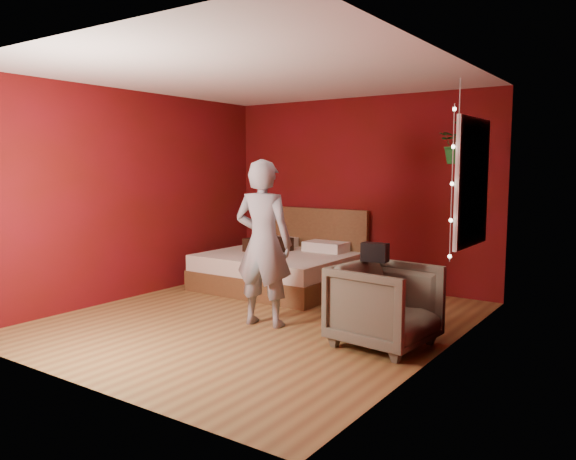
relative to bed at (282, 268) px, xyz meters
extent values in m
plane|color=olive|center=(0.76, -1.47, -0.27)|extent=(4.50, 4.50, 0.00)
cube|color=#5F0A12|center=(0.76, 0.79, 1.03)|extent=(4.00, 0.02, 2.60)
cube|color=#5F0A12|center=(0.76, -3.73, 1.03)|extent=(4.00, 0.02, 2.60)
cube|color=#5F0A12|center=(-1.25, -1.47, 1.03)|extent=(0.02, 4.50, 2.60)
cube|color=#5F0A12|center=(2.77, -1.47, 1.03)|extent=(0.02, 4.50, 2.60)
cube|color=silver|center=(0.76, -1.47, 2.34)|extent=(4.00, 4.50, 0.02)
cube|color=white|center=(2.73, -0.57, 1.23)|extent=(0.04, 0.97, 1.27)
cube|color=black|center=(2.71, -0.57, 1.23)|extent=(0.02, 0.85, 1.15)
cube|color=white|center=(2.71, -0.57, 1.23)|extent=(0.03, 0.05, 1.15)
cube|color=white|center=(2.71, -0.57, 1.23)|extent=(0.03, 0.85, 0.05)
cylinder|color=silver|center=(2.70, -1.10, 1.23)|extent=(0.01, 0.01, 1.45)
sphere|color=#FFF2CC|center=(2.70, -1.10, 0.55)|extent=(0.04, 0.04, 0.04)
sphere|color=#FFF2CC|center=(2.70, -1.10, 0.89)|extent=(0.04, 0.04, 0.04)
sphere|color=#FFF2CC|center=(2.70, -1.10, 1.23)|extent=(0.04, 0.04, 0.04)
sphere|color=#FFF2CC|center=(2.70, -1.10, 1.56)|extent=(0.04, 0.04, 0.04)
sphere|color=#FFF2CC|center=(2.70, -1.10, 1.90)|extent=(0.04, 0.04, 0.04)
cube|color=brown|center=(0.00, -0.09, -0.14)|extent=(1.92, 1.63, 0.27)
cube|color=beige|center=(0.00, -0.09, 0.10)|extent=(1.88, 1.60, 0.21)
cube|color=brown|center=(0.00, 0.69, 0.25)|extent=(1.92, 0.08, 1.06)
cube|color=silver|center=(-0.43, 0.46, 0.27)|extent=(0.58, 0.37, 0.13)
cube|color=silver|center=(0.43, 0.46, 0.27)|extent=(0.58, 0.37, 0.13)
imported|color=gray|center=(0.91, -1.61, 0.59)|extent=(0.70, 0.52, 1.73)
imported|color=#605F4B|center=(2.26, -1.54, 0.11)|extent=(0.93, 0.91, 0.77)
cube|color=black|center=(2.11, -1.46, 0.58)|extent=(0.26, 0.15, 0.18)
cube|color=black|center=(-0.25, 0.02, 0.30)|extent=(0.53, 0.53, 0.18)
cylinder|color=silver|center=(2.42, -0.11, 2.09)|extent=(0.01, 0.01, 0.47)
imported|color=#17511F|center=(2.42, -0.11, 1.63)|extent=(0.48, 0.44, 0.44)
camera|label=1|loc=(4.40, -6.20, 1.38)|focal=35.00mm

